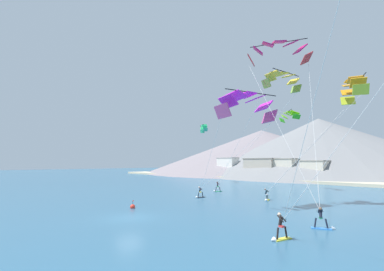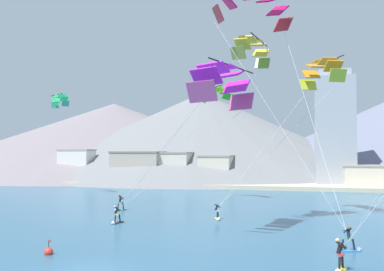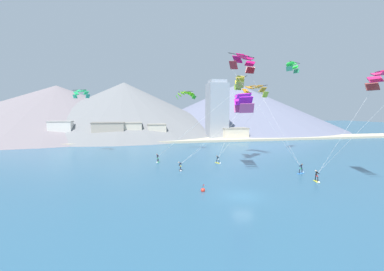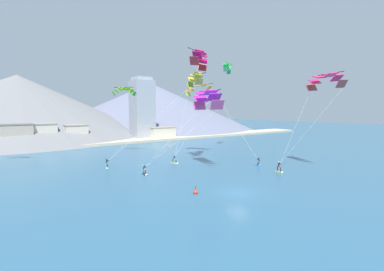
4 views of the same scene
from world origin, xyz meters
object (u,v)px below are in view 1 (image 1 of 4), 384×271
Objects in this scene: parafoil_kite_near_lead at (353,88)px; parafoil_kite_distant_low_drift at (290,115)px; parafoil_kite_near_trail at (247,104)px; parafoil_kite_distant_high_outer at (204,128)px; kitesurfer_near_lead at (267,197)px; kitesurfer_near_trail at (199,194)px; kitesurfer_mid_center at (217,188)px; race_marker_buoy at (133,207)px; parafoil_kite_mid_center at (281,80)px; kitesurfer_far_left at (324,222)px; kitesurfer_far_right at (279,231)px; parafoil_kite_far_left at (279,50)px.

parafoil_kite_near_lead is 2.92× the size of parafoil_kite_distant_low_drift.
parafoil_kite_distant_high_outer is (-30.11, 24.45, 2.54)m from parafoil_kite_near_trail.
kitesurfer_near_lead is at bearing 104.82° from parafoil_kite_near_trail.
kitesurfer_mid_center reaches higher than kitesurfer_near_trail.
race_marker_buoy is at bearing -134.77° from parafoil_kite_near_trail.
kitesurfer_near_lead is 17.93m from race_marker_buoy.
kitesurfer_far_left is at bearing -50.53° from parafoil_kite_mid_center.
kitesurfer_far_left is at bearing -85.56° from parafoil_kite_near_lead.
race_marker_buoy is at bearing -96.70° from parafoil_kite_distant_low_drift.
kitesurfer_far_right is 17.31m from race_marker_buoy.
parafoil_kite_distant_high_outer is 42.19m from race_marker_buoy.
parafoil_kite_mid_center is (-7.56, 9.18, 15.21)m from kitesurfer_far_left.
parafoil_kite_distant_high_outer reaches higher than race_marker_buoy.
parafoil_kite_distant_high_outer is at bearing 121.78° from race_marker_buoy.
kitesurfer_far_right is at bearing -89.46° from parafoil_kite_near_lead.
parafoil_kite_distant_high_outer reaches higher than kitesurfer_far_right.
parafoil_kite_near_trail is 38.87m from parafoil_kite_distant_high_outer.
kitesurfer_mid_center is 24.99m from parafoil_kite_far_left.
parafoil_kite_distant_high_outer is 4.11× the size of race_marker_buoy.
race_marker_buoy is (4.34, -19.60, -0.41)m from kitesurfer_mid_center.
parafoil_kite_far_left is (3.87, -2.60, 18.79)m from kitesurfer_near_lead.
parafoil_kite_mid_center reaches higher than parafoil_kite_near_lead.
parafoil_kite_distant_low_drift is at bearing 56.89° from kitesurfer_mid_center.
parafoil_kite_distant_low_drift is at bearing 119.09° from kitesurfer_far_left.
kitesurfer_near_trail reaches higher than race_marker_buoy.
kitesurfer_far_right is at bearing -46.63° from parafoil_kite_near_trail.
kitesurfer_far_left is at bearing -43.76° from kitesurfer_near_lead.
race_marker_buoy is (20.90, -33.73, -14.34)m from parafoil_kite_distant_high_outer.
parafoil_kite_far_left is (-6.08, 13.02, 18.67)m from kitesurfer_far_right.
kitesurfer_far_left is 0.12× the size of parafoil_kite_near_lead.
kitesurfer_mid_center is 1.78× the size of race_marker_buoy.
kitesurfer_far_left is at bearing 17.66° from race_marker_buoy.
kitesurfer_far_left is 32.98m from parafoil_kite_distant_low_drift.
parafoil_kite_near_lead is 3.47× the size of parafoil_kite_distant_high_outer.
parafoil_kite_distant_low_drift is (-7.45, 18.26, -4.94)m from parafoil_kite_far_left.
kitesurfer_far_right is (-1.04, -5.10, 0.04)m from kitesurfer_far_left.
kitesurfer_near_lead is 0.12× the size of parafoil_kite_near_lead.
parafoil_kite_near_lead is 14.28× the size of race_marker_buoy.
kitesurfer_far_left is 0.97× the size of kitesurfer_far_right.
parafoil_kite_near_lead is 16.83m from parafoil_kite_distant_low_drift.
kitesurfer_mid_center is 0.12× the size of parafoil_kite_near_lead.
parafoil_kite_distant_low_drift is at bearing -3.97° from parafoil_kite_distant_high_outer.
parafoil_kite_distant_high_outer reaches higher than parafoil_kite_near_trail.
kitesurfer_far_right is at bearing -41.10° from kitesurfer_mid_center.
race_marker_buoy is (-17.29, -0.74, -0.40)m from kitesurfer_far_right.
kitesurfer_mid_center reaches higher than race_marker_buoy.
parafoil_kite_mid_center reaches higher than kitesurfer_near_trail.
kitesurfer_far_left is 21.53m from parafoil_kite_far_left.
kitesurfer_far_right is 36.75m from parafoil_kite_distant_low_drift.
kitesurfer_far_left is at bearing -16.93° from kitesurfer_near_trail.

